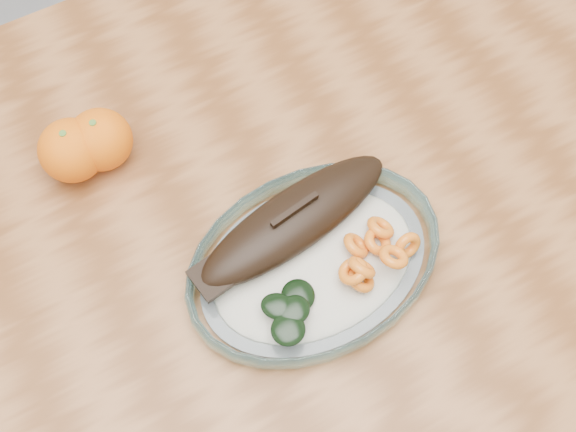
{
  "coord_description": "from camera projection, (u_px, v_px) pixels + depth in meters",
  "views": [
    {
      "loc": [
        -0.06,
        -0.33,
        1.49
      ],
      "look_at": [
        0.1,
        -0.03,
        0.77
      ],
      "focal_mm": 45.0,
      "sensor_mm": 36.0,
      "label": 1
    }
  ],
  "objects": [
    {
      "name": "plated_meal",
      "position": [
        313.0,
        259.0,
        0.78
      ],
      "size": [
        0.53,
        0.53,
        0.08
      ],
      "rotation": [
        0.0,
        0.0,
        0.02
      ],
      "color": "white",
      "rests_on": "dining_table"
    },
    {
      "name": "orange_left",
      "position": [
        72.0,
        150.0,
        0.82
      ],
      "size": [
        0.08,
        0.08,
        0.08
      ],
      "primitive_type": "sphere",
      "color": "#FF6E05",
      "rests_on": "dining_table"
    },
    {
      "name": "orange_right",
      "position": [
        100.0,
        140.0,
        0.82
      ],
      "size": [
        0.07,
        0.07,
        0.07
      ],
      "primitive_type": "sphere",
      "color": "#FF6E05",
      "rests_on": "dining_table"
    },
    {
      "name": "dining_table",
      "position": [
        206.0,
        273.0,
        0.9
      ],
      "size": [
        1.2,
        0.8,
        0.75
      ],
      "color": "brown",
      "rests_on": "ground"
    },
    {
      "name": "ground",
      "position": [
        238.0,
        386.0,
        1.49
      ],
      "size": [
        3.0,
        3.0,
        0.0
      ],
      "primitive_type": "plane",
      "color": "slate",
      "rests_on": "ground"
    }
  ]
}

